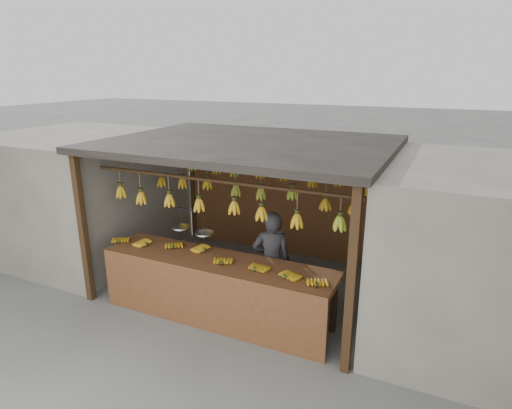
% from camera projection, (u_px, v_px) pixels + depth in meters
% --- Properties ---
extents(ground, '(80.00, 80.00, 0.00)m').
position_uv_depth(ground, '(249.00, 283.00, 7.18)').
color(ground, '#5B5B57').
extents(stall, '(4.30, 3.30, 2.40)m').
position_uv_depth(stall, '(257.00, 164.00, 6.88)').
color(stall, '#301E0F').
rests_on(stall, ground).
extents(neighbor_left, '(3.00, 3.00, 2.30)m').
position_uv_depth(neighbor_left, '(81.00, 193.00, 8.29)').
color(neighbor_left, slate).
rests_on(neighbor_left, ground).
extents(neighbor_right, '(3.00, 3.00, 2.30)m').
position_uv_depth(neighbor_right, '(504.00, 258.00, 5.40)').
color(neighbor_right, slate).
rests_on(neighbor_right, ground).
extents(counter, '(3.46, 0.77, 0.96)m').
position_uv_depth(counter, '(213.00, 276.00, 5.89)').
color(counter, '#59331A').
rests_on(counter, ground).
extents(hanging_bananas, '(3.57, 2.26, 0.39)m').
position_uv_depth(hanging_bananas, '(248.00, 190.00, 6.69)').
color(hanging_bananas, '#B98713').
rests_on(hanging_bananas, ground).
extents(balance_scale, '(0.69, 0.32, 0.78)m').
position_uv_depth(balance_scale, '(192.00, 227.00, 6.10)').
color(balance_scale, black).
rests_on(balance_scale, ground).
extents(vendor, '(0.66, 0.56, 1.53)m').
position_uv_depth(vendor, '(271.00, 262.00, 6.19)').
color(vendor, '#262628').
rests_on(vendor, ground).
extents(bag_bundles, '(0.08, 0.26, 1.23)m').
position_uv_depth(bag_bundles, '(385.00, 218.00, 7.27)').
color(bag_bundles, red).
rests_on(bag_bundles, ground).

